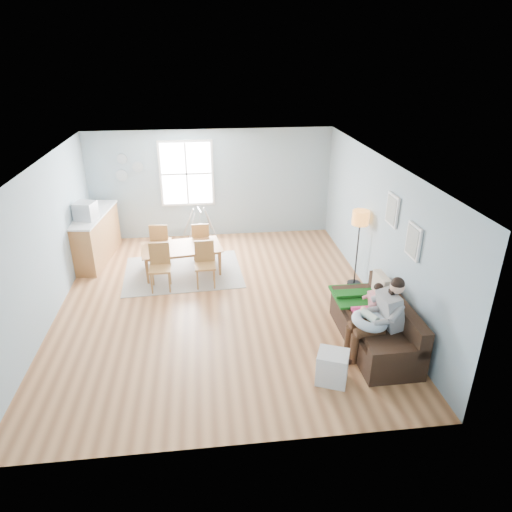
{
  "coord_description": "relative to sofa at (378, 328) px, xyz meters",
  "views": [
    {
      "loc": [
        -0.2,
        -7.64,
        4.47
      ],
      "look_at": [
        0.69,
        -0.13,
        1.0
      ],
      "focal_mm": 32.0,
      "sensor_mm": 36.0,
      "label": 1
    }
  ],
  "objects": [
    {
      "name": "pictures",
      "position": [
        0.46,
        0.6,
        1.56
      ],
      "size": [
        0.05,
        1.34,
        0.74
      ],
      "color": "white",
      "rests_on": "room"
    },
    {
      "name": "toddler",
      "position": [
        -0.08,
        0.19,
        0.4
      ],
      "size": [
        0.51,
        0.25,
        0.8
      ],
      "color": "silver",
      "rests_on": "sofa"
    },
    {
      "name": "chair_nw",
      "position": [
        -3.74,
        3.61,
        0.24
      ],
      "size": [
        0.45,
        0.45,
        0.94
      ],
      "color": "#A06737",
      "rests_on": "rug"
    },
    {
      "name": "dining_table",
      "position": [
        -3.24,
        3.02,
        0.0
      ],
      "size": [
        1.79,
        1.15,
        0.59
      ],
      "primitive_type": "imported",
      "rotation": [
        0.0,
        0.0,
        0.14
      ],
      "color": "brown",
      "rests_on": "rug"
    },
    {
      "name": "chair_ne",
      "position": [
        -2.83,
        3.66,
        0.21
      ],
      "size": [
        0.42,
        0.42,
        0.9
      ],
      "color": "#A06737",
      "rests_on": "rug"
    },
    {
      "name": "room",
      "position": [
        -2.51,
        1.65,
        2.13
      ],
      "size": [
        8.4,
        9.4,
        3.9
      ],
      "color": "brown"
    },
    {
      "name": "chair_se",
      "position": [
        -2.76,
        2.43,
        0.23
      ],
      "size": [
        0.42,
        0.42,
        0.92
      ],
      "color": "#A06737",
      "rests_on": "rug"
    },
    {
      "name": "window",
      "position": [
        -3.11,
        5.11,
        1.36
      ],
      "size": [
        1.32,
        0.08,
        1.62
      ],
      "color": "white",
      "rests_on": "room"
    },
    {
      "name": "baby_swing",
      "position": [
        -2.84,
        4.75,
        0.08
      ],
      "size": [
        0.94,
        0.96,
        0.84
      ],
      "color": "#A8A8AC",
      "rests_on": "room"
    },
    {
      "name": "beige_pillow",
      "position": [
        0.21,
        0.54,
        0.45
      ],
      "size": [
        0.15,
        0.48,
        0.47
      ],
      "primitive_type": "cube",
      "rotation": [
        0.0,
        0.0,
        0.04
      ],
      "color": "beige",
      "rests_on": "sofa"
    },
    {
      "name": "floor_lamp",
      "position": [
        0.29,
        2.07,
        1.03
      ],
      "size": [
        0.32,
        0.32,
        1.59
      ],
      "color": "black",
      "rests_on": "room"
    },
    {
      "name": "wall_plates",
      "position": [
        -4.51,
        5.12,
        1.54
      ],
      "size": [
        0.67,
        0.02,
        0.66
      ],
      "color": "#899CA5",
      "rests_on": "room"
    },
    {
      "name": "rug",
      "position": [
        -3.24,
        3.02,
        -0.29
      ],
      "size": [
        2.59,
        2.03,
        0.01
      ],
      "primitive_type": "cube",
      "rotation": [
        0.0,
        0.0,
        0.06
      ],
      "color": "gray",
      "rests_on": "room"
    },
    {
      "name": "infant",
      "position": [
        -0.29,
        -0.26,
        0.44
      ],
      "size": [
        0.23,
        0.38,
        0.14
      ],
      "color": "silver",
      "rests_on": "nursing_pillow"
    },
    {
      "name": "sofa",
      "position": [
        0.0,
        0.0,
        0.0
      ],
      "size": [
        0.9,
        2.06,
        0.83
      ],
      "color": "black",
      "rests_on": "room"
    },
    {
      "name": "storage_cube",
      "position": [
        -0.99,
        -0.82,
        -0.05
      ],
      "size": [
        0.55,
        0.53,
        0.48
      ],
      "color": "silver",
      "rests_on": "room"
    },
    {
      "name": "father",
      "position": [
        -0.12,
        -0.3,
        0.43
      ],
      "size": [
        0.99,
        0.47,
        1.36
      ],
      "color": "gray",
      "rests_on": "sofa"
    },
    {
      "name": "green_throw",
      "position": [
        -0.09,
        0.68,
        0.23
      ],
      "size": [
        0.94,
        0.8,
        0.04
      ],
      "primitive_type": "cube",
      "rotation": [
        0.0,
        0.0,
        -0.01
      ],
      "color": "#155E16",
      "rests_on": "sofa"
    },
    {
      "name": "monitor",
      "position": [
        -5.24,
        3.58,
        1.01
      ],
      "size": [
        0.49,
        0.47,
        0.38
      ],
      "color": "#A8A8AC",
      "rests_on": "counter"
    },
    {
      "name": "nursing_pillow",
      "position": [
        -0.28,
        -0.3,
        0.36
      ],
      "size": [
        0.59,
        0.58,
        0.23
      ],
      "primitive_type": "torus",
      "rotation": [
        0.0,
        0.14,
        -0.04
      ],
      "color": "#A9C3D3",
      "rests_on": "father"
    },
    {
      "name": "counter",
      "position": [
        -5.21,
        3.96,
        0.27
      ],
      "size": [
        0.82,
        2.04,
        1.11
      ],
      "color": "brown",
      "rests_on": "room"
    },
    {
      "name": "chair_sw",
      "position": [
        -3.65,
        2.39,
        0.25
      ],
      "size": [
        0.43,
        0.43,
        0.95
      ],
      "color": "#A06737",
      "rests_on": "rug"
    }
  ]
}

